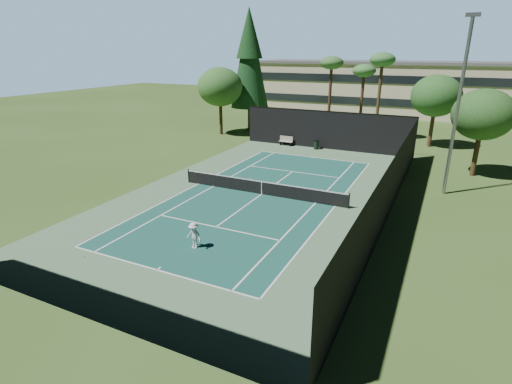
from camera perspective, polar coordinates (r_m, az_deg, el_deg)
ground at (r=29.22m, az=0.79°, el=-0.34°), size 160.00×160.00×0.00m
apron_slab at (r=29.22m, az=0.79°, el=-0.33°), size 18.00×32.00×0.01m
court_surface at (r=29.22m, az=0.79°, el=-0.32°), size 10.97×23.77×0.01m
court_lines at (r=29.22m, az=0.79°, el=-0.30°), size 11.07×23.87×0.01m
tennis_net at (r=29.04m, az=0.80°, el=0.70°), size 12.90×0.10×1.10m
fence at (r=28.66m, az=0.87°, el=3.48°), size 18.04×32.05×4.03m
player at (r=21.44m, az=-8.87°, el=-6.18°), size 0.99×0.64×1.45m
tennis_ball_a at (r=22.43m, az=-23.35°, el=-8.42°), size 0.08×0.08×0.08m
tennis_ball_b at (r=32.81m, az=-0.82°, el=1.98°), size 0.07×0.07×0.07m
tennis_ball_c at (r=33.82m, az=3.57°, el=2.48°), size 0.07×0.07×0.07m
tennis_ball_d at (r=36.96m, az=-3.87°, el=3.97°), size 0.08×0.08×0.08m
park_bench at (r=44.59m, az=4.31°, el=7.35°), size 1.50×0.45×1.02m
trash_bin at (r=43.15m, az=8.61°, el=6.68°), size 0.56×0.56×0.95m
pine_tree at (r=52.51m, az=-0.95°, el=19.15°), size 4.80×4.80×15.00m
palm_a at (r=50.79m, az=10.75°, el=17.27°), size 2.80×2.80×9.32m
palm_b at (r=51.97m, az=15.17°, el=16.08°), size 2.80×2.80×8.42m
palm_c at (r=48.53m, az=17.59°, el=17.13°), size 2.80×2.80×9.77m
decid_tree_a at (r=47.16m, az=24.34°, el=12.39°), size 5.12×5.12×7.62m
decid_tree_b at (r=37.31m, az=29.71°, el=9.56°), size 4.80×4.80×7.14m
decid_tree_c at (r=50.14m, az=-5.17°, el=14.71°), size 5.44×5.44×8.09m
campus_building at (r=72.06m, az=16.99°, el=14.20°), size 40.50×12.50×8.30m
light_pole at (r=31.11m, az=26.91°, el=11.07°), size 0.90×0.25×12.22m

